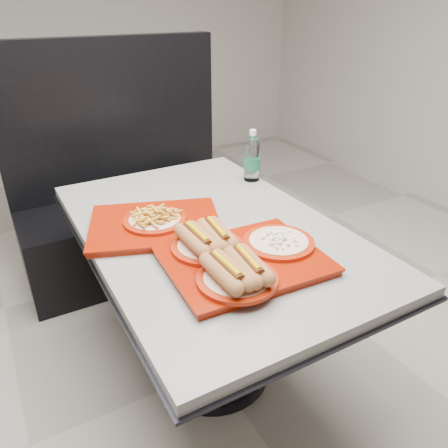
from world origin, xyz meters
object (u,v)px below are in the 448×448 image
diner_table (211,263)px  tray_near (238,256)px  water_bottle (252,159)px  tray_far (155,222)px  booth_bench (129,204)px

diner_table → tray_near: bearing=-99.6°
water_bottle → tray_far: bearing=-157.7°
water_bottle → booth_bench: bearing=118.0°
tray_near → tray_far: 0.41m
booth_bench → water_bottle: (0.40, -0.76, 0.45)m
booth_bench → tray_far: booth_bench is taller
diner_table → tray_near: 0.36m
tray_near → tray_far: tray_near is taller
diner_table → tray_far: tray_far is taller
tray_near → diner_table: bearing=80.4°
diner_table → booth_bench: size_ratio=1.05×
diner_table → water_bottle: (0.40, 0.34, 0.27)m
diner_table → tray_near: tray_near is taller
tray_far → water_bottle: bearing=22.3°
tray_far → tray_near: bearing=-70.1°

